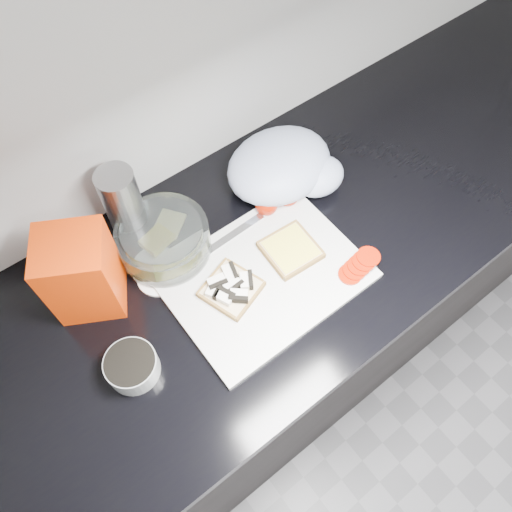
{
  "coord_description": "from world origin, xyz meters",
  "views": [
    {
      "loc": [
        -0.26,
        0.76,
        1.83
      ],
      "look_at": [
        0.06,
        1.17,
        0.95
      ],
      "focal_mm": 35.0,
      "sensor_mm": 36.0,
      "label": 1
    }
  ],
  "objects_px": {
    "glass_bowl": "(164,241)",
    "bread_bag": "(82,273)",
    "steel_canister": "(124,205)",
    "cutting_board": "(265,276)"
  },
  "relations": [
    {
      "from": "glass_bowl",
      "to": "steel_canister",
      "type": "distance_m",
      "value": 0.11
    },
    {
      "from": "glass_bowl",
      "to": "steel_canister",
      "type": "xyz_separation_m",
      "value": [
        -0.03,
        0.09,
        0.05
      ]
    },
    {
      "from": "cutting_board",
      "to": "glass_bowl",
      "type": "bearing_deg",
      "value": 125.14
    },
    {
      "from": "glass_bowl",
      "to": "bread_bag",
      "type": "relative_size",
      "value": 0.99
    },
    {
      "from": "cutting_board",
      "to": "glass_bowl",
      "type": "xyz_separation_m",
      "value": [
        -0.13,
        0.18,
        0.03
      ]
    },
    {
      "from": "bread_bag",
      "to": "glass_bowl",
      "type": "bearing_deg",
      "value": 30.29
    },
    {
      "from": "glass_bowl",
      "to": "bread_bag",
      "type": "distance_m",
      "value": 0.19
    },
    {
      "from": "bread_bag",
      "to": "steel_canister",
      "type": "relative_size",
      "value": 1.05
    },
    {
      "from": "glass_bowl",
      "to": "bread_bag",
      "type": "height_order",
      "value": "bread_bag"
    },
    {
      "from": "steel_canister",
      "to": "bread_bag",
      "type": "bearing_deg",
      "value": -146.76
    }
  ]
}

